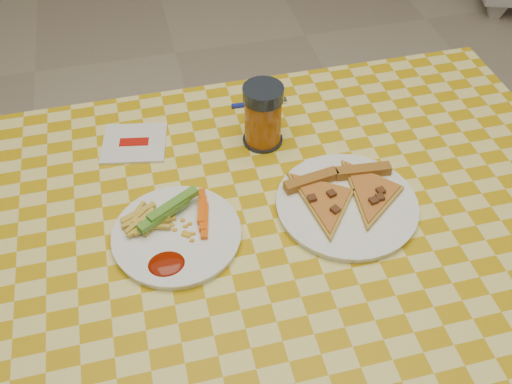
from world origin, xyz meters
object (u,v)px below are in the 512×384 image
plate_left (177,236)px  drink_glass (263,116)px  plate_right (347,205)px  table (272,243)px

plate_left → drink_glass: drink_glass is taller
plate_left → plate_right: 0.32m
table → drink_glass: bearing=80.7°
drink_glass → plate_right: bearing=-64.5°
table → plate_right: bearing=-2.5°
table → plate_right: plate_right is taller
plate_left → drink_glass: (0.22, 0.22, 0.06)m
table → plate_right: size_ratio=4.88×
plate_right → drink_glass: drink_glass is taller
plate_left → plate_right: same height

